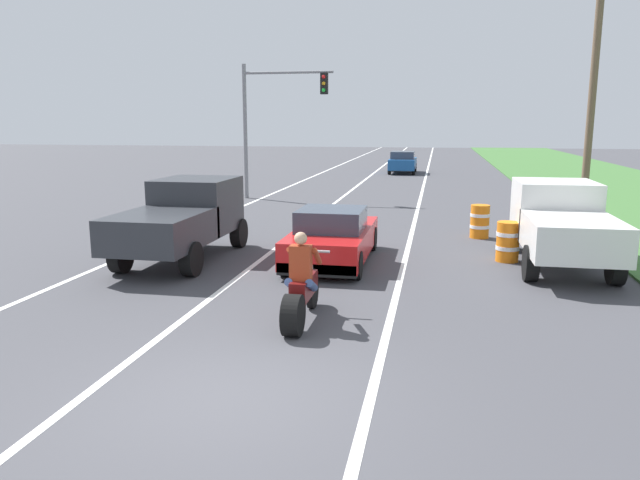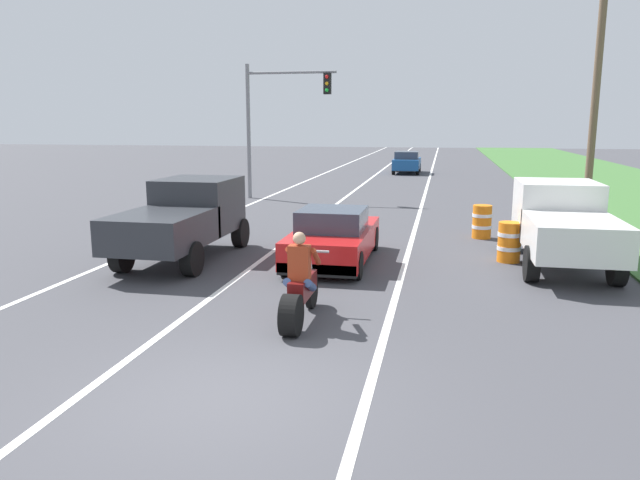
# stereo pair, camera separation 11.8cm
# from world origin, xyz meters

# --- Properties ---
(ground_plane) EXTENTS (160.00, 160.00, 0.00)m
(ground_plane) POSITION_xyz_m (0.00, 0.00, 0.00)
(ground_plane) COLOR #424247
(lane_stripe_left_solid) EXTENTS (0.14, 120.00, 0.01)m
(lane_stripe_left_solid) POSITION_xyz_m (-5.40, 20.00, 0.00)
(lane_stripe_left_solid) COLOR white
(lane_stripe_left_solid) RESTS_ON ground
(lane_stripe_right_solid) EXTENTS (0.14, 120.00, 0.01)m
(lane_stripe_right_solid) POSITION_xyz_m (1.80, 20.00, 0.00)
(lane_stripe_right_solid) COLOR white
(lane_stripe_right_solid) RESTS_ON ground
(lane_stripe_centre_dashed) EXTENTS (0.14, 120.00, 0.01)m
(lane_stripe_centre_dashed) POSITION_xyz_m (-1.80, 20.00, 0.00)
(lane_stripe_centre_dashed) COLOR white
(lane_stripe_centre_dashed) RESTS_ON ground
(motorcycle_with_rider) EXTENTS (0.70, 2.21, 1.62)m
(motorcycle_with_rider) POSITION_xyz_m (0.30, 2.98, 0.59)
(motorcycle_with_rider) COLOR black
(motorcycle_with_rider) RESTS_ON ground
(sports_car_red) EXTENTS (1.84, 4.30, 1.37)m
(sports_car_red) POSITION_xyz_m (0.03, 7.70, 0.63)
(sports_car_red) COLOR red
(sports_car_red) RESTS_ON ground
(pickup_truck_left_lane_dark_grey) EXTENTS (2.02, 4.80, 1.98)m
(pickup_truck_left_lane_dark_grey) POSITION_xyz_m (-3.73, 7.34, 1.11)
(pickup_truck_left_lane_dark_grey) COLOR #2D3035
(pickup_truck_left_lane_dark_grey) RESTS_ON ground
(pickup_truck_right_shoulder_white) EXTENTS (2.02, 4.80, 1.98)m
(pickup_truck_right_shoulder_white) POSITION_xyz_m (5.48, 8.37, 1.11)
(pickup_truck_right_shoulder_white) COLOR silver
(pickup_truck_right_shoulder_white) RESTS_ON ground
(traffic_light_mast_near) EXTENTS (4.14, 0.34, 6.00)m
(traffic_light_mast_near) POSITION_xyz_m (-4.88, 19.86, 3.97)
(traffic_light_mast_near) COLOR gray
(traffic_light_mast_near) RESTS_ON ground
(utility_pole_roadside) EXTENTS (0.24, 0.24, 8.04)m
(utility_pole_roadside) POSITION_xyz_m (7.29, 14.28, 4.02)
(utility_pole_roadside) COLOR brown
(utility_pole_roadside) RESTS_ON ground
(construction_barrel_nearest) EXTENTS (0.58, 0.58, 1.00)m
(construction_barrel_nearest) POSITION_xyz_m (4.32, 8.66, 0.50)
(construction_barrel_nearest) COLOR orange
(construction_barrel_nearest) RESTS_ON ground
(construction_barrel_mid) EXTENTS (0.58, 0.58, 1.00)m
(construction_barrel_mid) POSITION_xyz_m (3.84, 11.77, 0.50)
(construction_barrel_mid) COLOR orange
(construction_barrel_mid) RESTS_ON ground
(distant_car_far_ahead) EXTENTS (1.80, 4.00, 1.50)m
(distant_car_far_ahead) POSITION_xyz_m (0.15, 35.33, 0.77)
(distant_car_far_ahead) COLOR #194C8C
(distant_car_far_ahead) RESTS_ON ground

